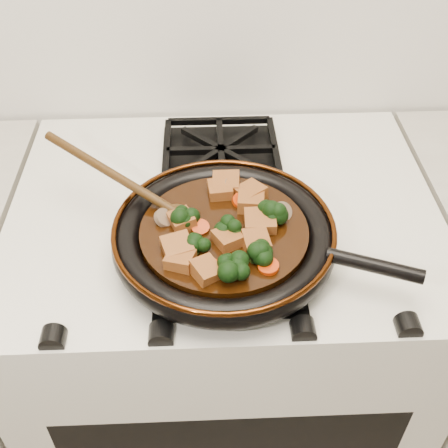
{
  "coord_description": "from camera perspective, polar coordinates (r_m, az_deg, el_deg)",
  "views": [
    {
      "loc": [
        -0.03,
        0.93,
        1.55
      ],
      "look_at": [
        -0.01,
        1.57,
        0.97
      ],
      "focal_mm": 45.0,
      "sensor_mm": 36.0,
      "label": 1
    }
  ],
  "objects": [
    {
      "name": "skillet",
      "position": [
        0.88,
        0.13,
        -1.29
      ],
      "size": [
        0.46,
        0.35,
        0.05
      ],
      "rotation": [
        0.0,
        0.0,
        -0.38
      ],
      "color": "black",
      "rests_on": "burner_grate_front"
    },
    {
      "name": "tofu_cube_2",
      "position": [
        0.87,
        3.69,
        0.2
      ],
      "size": [
        0.05,
        0.05,
        0.03
      ],
      "primitive_type": "cube",
      "rotation": [
        -0.02,
        -0.08,
        1.55
      ],
      "color": "brown",
      "rests_on": "braising_sauce"
    },
    {
      "name": "broccoli_floret_3",
      "position": [
        0.85,
        0.51,
        -0.88
      ],
      "size": [
        0.08,
        0.08,
        0.05
      ],
      "primitive_type": null,
      "rotation": [
        0.02,
        -0.02,
        2.4
      ],
      "color": "black",
      "rests_on": "braising_sauce"
    },
    {
      "name": "broccoli_floret_0",
      "position": [
        0.82,
        -2.97,
        -2.54
      ],
      "size": [
        0.07,
        0.07,
        0.06
      ],
      "primitive_type": null,
      "rotation": [
        0.06,
        0.15,
        1.78
      ],
      "color": "black",
      "rests_on": "braising_sauce"
    },
    {
      "name": "tofu_cube_3",
      "position": [
        0.9,
        2.75,
        2.25
      ],
      "size": [
        0.05,
        0.05,
        0.03
      ],
      "primitive_type": "cube",
      "rotation": [
        0.01,
        0.08,
        1.46
      ],
      "color": "brown",
      "rests_on": "braising_sauce"
    },
    {
      "name": "carrot_coin_4",
      "position": [
        0.8,
        -0.91,
        -4.26
      ],
      "size": [
        0.03,
        0.03,
        0.02
      ],
      "primitive_type": "cylinder",
      "rotation": [
        -0.34,
        0.27,
        0.0
      ],
      "color": "#C53005",
      "rests_on": "braising_sauce"
    },
    {
      "name": "burner_grate_front",
      "position": [
        0.89,
        0.38,
        -3.37
      ],
      "size": [
        0.23,
        0.23,
        0.03
      ],
      "primitive_type": null,
      "color": "black",
      "rests_on": "stove"
    },
    {
      "name": "broccoli_floret_2",
      "position": [
        0.87,
        -4.01,
        0.44
      ],
      "size": [
        0.08,
        0.08,
        0.05
      ],
      "primitive_type": null,
      "rotation": [
        -0.03,
        -0.05,
        0.59
      ],
      "color": "black",
      "rests_on": "braising_sauce"
    },
    {
      "name": "tofu_cube_10",
      "position": [
        0.87,
        -4.29,
        0.31
      ],
      "size": [
        0.05,
        0.05,
        0.03
      ],
      "primitive_type": "cube",
      "rotation": [
        -0.1,
        0.08,
        1.96
      ],
      "color": "brown",
      "rests_on": "braising_sauce"
    },
    {
      "name": "broccoli_floret_1",
      "position": [
        0.79,
        1.13,
        -4.62
      ],
      "size": [
        0.08,
        0.08,
        0.07
      ],
      "primitive_type": null,
      "rotation": [
        -0.1,
        -0.19,
        2.96
      ],
      "color": "black",
      "rests_on": "braising_sauce"
    },
    {
      "name": "wooden_spoon",
      "position": [
        0.91,
        -8.71,
        3.49
      ],
      "size": [
        0.15,
        0.11,
        0.27
      ],
      "rotation": [
        0.0,
        0.0,
        2.58
      ],
      "color": "#3F270D",
      "rests_on": "braising_sauce"
    },
    {
      "name": "tofu_cube_5",
      "position": [
        0.84,
        3.24,
        -1.82
      ],
      "size": [
        0.05,
        0.05,
        0.03
      ],
      "primitive_type": "cube",
      "rotation": [
        0.12,
        0.09,
        0.17
      ],
      "color": "brown",
      "rests_on": "braising_sauce"
    },
    {
      "name": "broccoli_floret_5",
      "position": [
        0.88,
        5.08,
        1.09
      ],
      "size": [
        0.07,
        0.07,
        0.06
      ],
      "primitive_type": null,
      "rotation": [
        -0.02,
        -0.11,
        1.48
      ],
      "color": "black",
      "rests_on": "braising_sauce"
    },
    {
      "name": "braising_sauce",
      "position": [
        0.87,
        0.0,
        -1.01
      ],
      "size": [
        0.26,
        0.26,
        0.02
      ],
      "primitive_type": "cylinder",
      "color": "black",
      "rests_on": "skillet"
    },
    {
      "name": "tofu_cube_7",
      "position": [
        0.94,
        0.23,
        4.11
      ],
      "size": [
        0.05,
        0.05,
        0.03
      ],
      "primitive_type": "cube",
      "rotation": [
        -0.06,
        -0.11,
        1.51
      ],
      "color": "brown",
      "rests_on": "braising_sauce"
    },
    {
      "name": "broccoli_floret_4",
      "position": [
        0.81,
        3.1,
        -3.35
      ],
      "size": [
        0.09,
        0.08,
        0.07
      ],
      "primitive_type": null,
      "rotation": [
        0.2,
        -0.14,
        2.24
      ],
      "color": "black",
      "rests_on": "braising_sauce"
    },
    {
      "name": "burner_grate_back",
      "position": [
        1.1,
        -0.31,
        7.17
      ],
      "size": [
        0.23,
        0.23,
        0.03
      ],
      "primitive_type": null,
      "color": "black",
      "rests_on": "stove"
    },
    {
      "name": "tofu_cube_4",
      "position": [
        0.93,
        -0.39,
        3.47
      ],
      "size": [
        0.04,
        0.05,
        0.02
      ],
      "primitive_type": "cube",
      "rotation": [
        -0.04,
        -0.02,
        0.09
      ],
      "color": "brown",
      "rests_on": "braising_sauce"
    },
    {
      "name": "carrot_coin_2",
      "position": [
        0.85,
        0.25,
        -1.29
      ],
      "size": [
        0.03,
        0.03,
        0.02
      ],
      "primitive_type": "cylinder",
      "rotation": [
        -0.34,
        0.07,
        0.0
      ],
      "color": "#C53005",
      "rests_on": "braising_sauce"
    },
    {
      "name": "mushroom_slice_3",
      "position": [
        0.93,
        0.85,
        3.77
      ],
      "size": [
        0.04,
        0.04,
        0.03
      ],
      "primitive_type": "cylinder",
      "rotation": [
        0.68,
        0.0,
        1.2
      ],
      "color": "#7B6147",
      "rests_on": "braising_sauce"
    },
    {
      "name": "tofu_cube_0",
      "position": [
        0.81,
        -4.46,
        -3.69
      ],
      "size": [
        0.05,
        0.05,
        0.02
      ],
      "primitive_type": "cube",
      "rotation": [
        -0.06,
        0.07,
        1.23
      ],
      "color": "brown",
      "rests_on": "braising_sauce"
    },
    {
      "name": "mushroom_slice_1",
      "position": [
        0.88,
        -6.15,
        0.61
      ],
      "size": [
        0.04,
        0.04,
        0.03
      ],
      "primitive_type": "cylinder",
      "rotation": [
        0.72,
        0.0,
        1.22
      ],
      "color": "#7B6147",
      "rests_on": "braising_sauce"
    },
    {
      "name": "mushroom_slice_0",
      "position": [
        0.89,
        5.84,
        1.2
      ],
      "size": [
        0.04,
        0.03,
        0.03
      ],
      "primitive_type": "cylinder",
      "rotation": [
        0.75,
        0.0,
        0.13
      ],
      "color": "#7B6147",
      "rests_on": "braising_sauce"
    },
    {
      "name": "tofu_cube_8",
      "position": [
        0.79,
        -1.86,
        -4.77
      ],
      "size": [
        0.05,
        0.05,
        0.03
      ],
      "primitive_type": "cube",
      "rotation": [
        0.11,
        -0.1,
        2.11
      ],
      "color": "brown",
      "rests_on": "braising_sauce"
    },
    {
      "name": "stove",
      "position": [
        1.34,
        0.0,
        -12.94
      ],
      "size": [
        0.76,
        0.6,
        0.9
      ],
      "primitive_type": "cube",
      "color": "white",
      "rests_on": "ground"
    },
    {
      "name": "tofu_cube_9",
      "position": [
        0.92,
        2.72,
        3.15
      ],
      "size": [
        0.06,
        0.06,
        0.03
      ],
      "primitive_type": "cube",
      "rotation": [
        -0.11,
        -0.03,
        0.63
      ],
      "color": "brown",
      "rests_on": "braising_sauce"
    },
    {
      "name": "tofu_cube_1",
      "position": [
        0.84,
        0.36,
        -1.53
      ],
      "size": [
        0.05,
        0.05,
        0.02
      ],
      "primitive_type": "cube",
      "rotation": [
        0.03,
        0.05,
        2.08
      ],
      "color": "brown",
      "rests_on": "braising_sauce"
    },
    {
      "name": "carrot_coin_1",
      "position": [
        0.81,
        4.54,
        -4.32
      ],
      "size": [
        0.03,
        0.03,
        0.01
      ],
      "primitive_type": "cylinder",
      "rotation": [
        0.07,
        -0.08,
        0.0
      ],
      "color": "#C53005",
      "rests_on": "braising_sauce"
    },
    {
      "name": "carrot_coin_0",
      "position": [
        0.91,
        1.73,
        2.35
      ],
      "size": [
        0.03,
        0.03,
        0.02
      ],
      "primitive_type": "cylinder",
      "rotation": [
        0.35,
        0.3,
        0.0
      ],
      "color": "#C53005",
      "rests_on": "braising_sauce"
    },
    {
      "name": "mushroom_slice_2",
      "position": [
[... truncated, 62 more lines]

